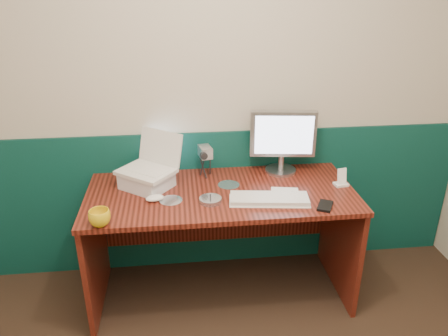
{
  "coord_description": "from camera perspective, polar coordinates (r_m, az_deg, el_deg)",
  "views": [
    {
      "loc": [
        -0.2,
        -0.93,
        1.94
      ],
      "look_at": [
        0.04,
        1.23,
        0.97
      ],
      "focal_mm": 35.0,
      "sensor_mm": 36.0,
      "label": 1
    }
  ],
  "objects": [
    {
      "name": "keyboard",
      "position": [
        2.5,
        5.93,
        -4.11
      ],
      "size": [
        0.46,
        0.2,
        0.03
      ],
      "primitive_type": "cube",
      "rotation": [
        0.0,
        0.0,
        -0.13
      ],
      "color": "silver",
      "rests_on": "desk"
    },
    {
      "name": "cd_spindle",
      "position": [
        2.48,
        -1.79,
        -4.21
      ],
      "size": [
        0.13,
        0.13,
        0.03
      ],
      "primitive_type": "cylinder",
      "color": "#AFB3BF",
      "rests_on": "desk"
    },
    {
      "name": "desk",
      "position": [
        2.8,
        -0.35,
        -9.94
      ],
      "size": [
        1.6,
        0.7,
        0.75
      ],
      "primitive_type": "cube",
      "color": "#330F09",
      "rests_on": "ground"
    },
    {
      "name": "papers",
      "position": [
        2.63,
        7.95,
        -3.07
      ],
      "size": [
        0.18,
        0.14,
        0.0
      ],
      "primitive_type": "cube",
      "rotation": [
        0.0,
        0.0,
        -0.19
      ],
      "color": "silver",
      "rests_on": "desk"
    },
    {
      "name": "laptop",
      "position": [
        2.61,
        -10.33,
        1.9
      ],
      "size": [
        0.39,
        0.38,
        0.26
      ],
      "primitive_type": null,
      "rotation": [
        0.0,
        0.0,
        -0.66
      ],
      "color": "silver",
      "rests_on": "laptop_riser"
    },
    {
      "name": "camcorder",
      "position": [
        2.77,
        -2.45,
        0.72
      ],
      "size": [
        0.11,
        0.14,
        0.19
      ],
      "primitive_type": null,
      "rotation": [
        0.0,
        0.0,
        0.21
      ],
      "color": "#B1B0B5",
      "rests_on": "desk"
    },
    {
      "name": "cd_loose_b",
      "position": [
        2.69,
        0.62,
        -2.19
      ],
      "size": [
        0.13,
        0.13,
        0.0
      ],
      "primitive_type": "cylinder",
      "color": "#B1BBC2",
      "rests_on": "desk"
    },
    {
      "name": "pda",
      "position": [
        2.5,
        13.07,
        -4.84
      ],
      "size": [
        0.12,
        0.15,
        0.01
      ],
      "primitive_type": "cube",
      "rotation": [
        0.0,
        0.0,
        -0.48
      ],
      "color": "black",
      "rests_on": "desk"
    },
    {
      "name": "laptop_riser",
      "position": [
        2.68,
        -10.06,
        -1.59
      ],
      "size": [
        0.35,
        0.34,
        0.09
      ],
      "primitive_type": "cube",
      "rotation": [
        0.0,
        0.0,
        -0.66
      ],
      "color": "silver",
      "rests_on": "desk"
    },
    {
      "name": "pen",
      "position": [
        2.55,
        5.99,
        -3.84
      ],
      "size": [
        0.14,
        0.02,
        0.01
      ],
      "primitive_type": "cylinder",
      "rotation": [
        0.0,
        1.57,
        0.09
      ],
      "color": "black",
      "rests_on": "desk"
    },
    {
      "name": "music_player",
      "position": [
        2.75,
        15.15,
        -1.01
      ],
      "size": [
        0.06,
        0.04,
        0.1
      ],
      "primitive_type": "cube",
      "rotation": [
        -0.17,
        0.0,
        0.17
      ],
      "color": "white",
      "rests_on": "dock"
    },
    {
      "name": "dock",
      "position": [
        2.77,
        15.03,
        -2.06
      ],
      "size": [
        0.09,
        0.07,
        0.02
      ],
      "primitive_type": "cube",
      "rotation": [
        0.0,
        0.0,
        0.17
      ],
      "color": "white",
      "rests_on": "desk"
    },
    {
      "name": "mug",
      "position": [
        2.34,
        -15.93,
        -6.27
      ],
      "size": [
        0.14,
        0.14,
        0.09
      ],
      "primitive_type": "imported",
      "rotation": [
        0.0,
        0.0,
        0.28
      ],
      "color": "gold",
      "rests_on": "desk"
    },
    {
      "name": "back_wall",
      "position": [
        2.77,
        -2.1,
        9.63
      ],
      "size": [
        3.5,
        0.04,
        2.5
      ],
      "primitive_type": "cube",
      "color": "#B9B09C",
      "rests_on": "ground"
    },
    {
      "name": "monitor",
      "position": [
        2.81,
        7.61,
        3.4
      ],
      "size": [
        0.43,
        0.17,
        0.41
      ],
      "primitive_type": null,
      "rotation": [
        0.0,
        0.0,
        -0.13
      ],
      "color": "#A1A2A6",
      "rests_on": "desk"
    },
    {
      "name": "mouse_right",
      "position": [
        2.56,
        9.05,
        -3.53
      ],
      "size": [
        0.11,
        0.08,
        0.03
      ],
      "primitive_type": "ellipsoid",
      "rotation": [
        0.0,
        0.0,
        -0.21
      ],
      "color": "silver",
      "rests_on": "desk"
    },
    {
      "name": "mouse_left",
      "position": [
        2.53,
        -9.02,
        -3.89
      ],
      "size": [
        0.12,
        0.09,
        0.04
      ],
      "primitive_type": "ellipsoid",
      "rotation": [
        0.0,
        0.0,
        0.23
      ],
      "color": "silver",
      "rests_on": "desk"
    },
    {
      "name": "cd_loose_a",
      "position": [
        2.53,
        -6.96,
        -4.21
      ],
      "size": [
        0.13,
        0.13,
        0.0
      ],
      "primitive_type": "cylinder",
      "color": "silver",
      "rests_on": "desk"
    },
    {
      "name": "wainscot",
      "position": [
        3.04,
        -1.87,
        -4.27
      ],
      "size": [
        3.48,
        0.02,
        1.0
      ],
      "primitive_type": "cube",
      "color": "#08372D",
      "rests_on": "ground"
    }
  ]
}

